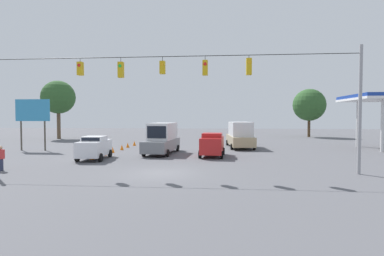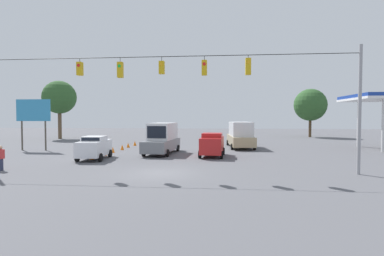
{
  "view_description": "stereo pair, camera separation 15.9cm",
  "coord_description": "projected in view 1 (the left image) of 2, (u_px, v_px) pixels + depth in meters",
  "views": [
    {
      "loc": [
        -3.51,
        17.89,
        3.42
      ],
      "look_at": [
        -1.12,
        -8.82,
        2.42
      ],
      "focal_mm": 28.0,
      "sensor_mm": 36.0,
      "label": 1
    },
    {
      "loc": [
        -3.67,
        17.87,
        3.42
      ],
      "look_at": [
        -1.12,
        -8.82,
        2.42
      ],
      "focal_mm": 28.0,
      "sensor_mm": 36.0,
      "label": 2
    }
  ],
  "objects": [
    {
      "name": "traffic_cone_fourth",
      "position": [
        122.0,
        147.0,
        30.87
      ],
      "size": [
        0.37,
        0.37,
        0.56
      ],
      "primitive_type": "cone",
      "color": "orange",
      "rests_on": "ground_plane"
    },
    {
      "name": "traffic_cone_nearest",
      "position": [
        92.0,
        156.0,
        23.91
      ],
      "size": [
        0.37,
        0.37,
        0.56
      ],
      "primitive_type": "cone",
      "color": "orange",
      "rests_on": "ground_plane"
    },
    {
      "name": "ground_plane",
      "position": [
        161.0,
        173.0,
        18.24
      ],
      "size": [
        140.0,
        140.0,
        0.0
      ],
      "primitive_type": "plane",
      "color": "#56565B"
    },
    {
      "name": "sedan_red_crossing_near",
      "position": [
        212.0,
        144.0,
        25.8
      ],
      "size": [
        2.22,
        3.99,
        2.02
      ],
      "color": "red",
      "rests_on": "ground_plane"
    },
    {
      "name": "sedan_white_parked_shoulder",
      "position": [
        94.0,
        147.0,
        24.05
      ],
      "size": [
        2.26,
        4.17,
        1.86
      ],
      "color": "silver",
      "rests_on": "ground_plane"
    },
    {
      "name": "box_truck_tan_oncoming_far",
      "position": [
        240.0,
        135.0,
        33.34
      ],
      "size": [
        2.93,
        7.61,
        2.85
      ],
      "color": "tan",
      "rests_on": "ground_plane"
    },
    {
      "name": "tree_horizon_left",
      "position": [
        309.0,
        105.0,
        50.68
      ],
      "size": [
        5.42,
        5.42,
        8.17
      ],
      "color": "#4C3823",
      "rests_on": "ground_plane"
    },
    {
      "name": "overhead_signal_span",
      "position": [
        164.0,
        90.0,
        18.71
      ],
      "size": [
        23.9,
        0.38,
        7.67
      ],
      "color": "#939399",
      "rests_on": "ground_plane"
    },
    {
      "name": "roadside_billboard",
      "position": [
        33.0,
        114.0,
        30.39
      ],
      "size": [
        3.63,
        0.16,
        5.21
      ],
      "color": "#4C473D",
      "rests_on": "ground_plane"
    },
    {
      "name": "traffic_cone_third",
      "position": [
        113.0,
        150.0,
        28.53
      ],
      "size": [
        0.37,
        0.37,
        0.56
      ],
      "primitive_type": "cone",
      "color": "orange",
      "rests_on": "ground_plane"
    },
    {
      "name": "traffic_cone_second",
      "position": [
        104.0,
        152.0,
        26.36
      ],
      "size": [
        0.37,
        0.37,
        0.56
      ],
      "primitive_type": "cone",
      "color": "orange",
      "rests_on": "ground_plane"
    },
    {
      "name": "box_truck_grey_withflow_mid",
      "position": [
        162.0,
        138.0,
        27.91
      ],
      "size": [
        2.7,
        6.51,
        2.85
      ],
      "color": "slate",
      "rests_on": "ground_plane"
    },
    {
      "name": "traffic_cone_fifth",
      "position": [
        128.0,
        145.0,
        33.27
      ],
      "size": [
        0.37,
        0.37,
        0.56
      ],
      "primitive_type": "cone",
      "color": "orange",
      "rests_on": "ground_plane"
    },
    {
      "name": "traffic_cone_farthest",
      "position": [
        134.0,
        143.0,
        35.49
      ],
      "size": [
        0.37,
        0.37,
        0.56
      ],
      "primitive_type": "cone",
      "color": "orange",
      "rests_on": "ground_plane"
    },
    {
      "name": "pedestrian",
      "position": [
        1.0,
        158.0,
        18.99
      ],
      "size": [
        0.4,
        0.28,
        1.58
      ],
      "color": "#2D334C",
      "rests_on": "ground_plane"
    },
    {
      "name": "tree_horizon_right",
      "position": [
        58.0,
        97.0,
        46.52
      ],
      "size": [
        5.12,
        5.12,
        9.05
      ],
      "color": "brown",
      "rests_on": "ground_plane"
    }
  ]
}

